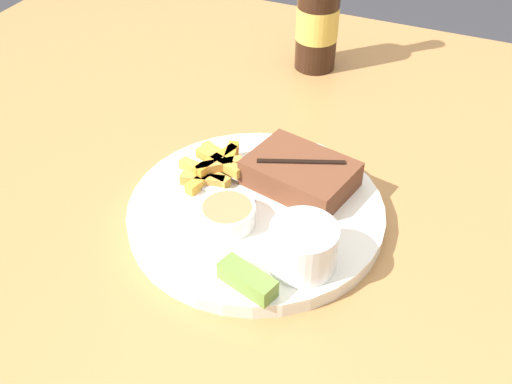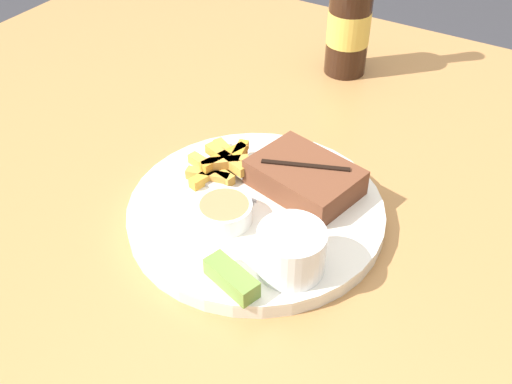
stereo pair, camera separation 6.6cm
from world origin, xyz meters
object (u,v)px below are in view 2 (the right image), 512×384
(dipping_sauce_cup, at_px, (224,211))
(beer_bottle, at_px, (349,25))
(coleslaw_cup, at_px, (291,248))
(fork_utensil, at_px, (203,180))
(pickle_spear, at_px, (231,278))
(dinner_plate, at_px, (256,212))
(steak_portion, at_px, (305,177))

(dipping_sauce_cup, xyz_separation_m, beer_bottle, (-0.04, 0.41, 0.05))
(coleslaw_cup, height_order, dipping_sauce_cup, coleslaw_cup)
(coleslaw_cup, relative_size, fork_utensil, 0.51)
(coleslaw_cup, distance_m, fork_utensil, 0.17)
(pickle_spear, height_order, beer_bottle, beer_bottle)
(beer_bottle, bearing_deg, coleslaw_cup, -72.15)
(fork_utensil, bearing_deg, pickle_spear, -41.47)
(dinner_plate, xyz_separation_m, steak_portion, (0.03, 0.06, 0.03))
(coleslaw_cup, bearing_deg, steak_portion, 111.65)
(coleslaw_cup, xyz_separation_m, beer_bottle, (-0.14, 0.43, 0.03))
(dipping_sauce_cup, bearing_deg, beer_bottle, 96.07)
(steak_portion, height_order, dipping_sauce_cup, steak_portion)
(coleslaw_cup, xyz_separation_m, dipping_sauce_cup, (-0.10, 0.02, -0.01))
(steak_portion, relative_size, beer_bottle, 0.62)
(dinner_plate, distance_m, beer_bottle, 0.38)
(coleslaw_cup, bearing_deg, pickle_spear, -127.18)
(beer_bottle, bearing_deg, dinner_plate, -80.72)
(steak_portion, xyz_separation_m, coleslaw_cup, (0.05, -0.12, 0.01))
(pickle_spear, bearing_deg, steak_portion, 93.11)
(dipping_sauce_cup, relative_size, pickle_spear, 0.95)
(coleslaw_cup, bearing_deg, beer_bottle, 107.85)
(dipping_sauce_cup, bearing_deg, dinner_plate, 65.81)
(dinner_plate, relative_size, coleslaw_cup, 4.23)
(coleslaw_cup, height_order, fork_utensil, coleslaw_cup)
(dipping_sauce_cup, xyz_separation_m, fork_utensil, (-0.06, 0.04, -0.01))
(beer_bottle, bearing_deg, dipping_sauce_cup, -83.93)
(pickle_spear, bearing_deg, coleslaw_cup, 52.82)
(dipping_sauce_cup, distance_m, fork_utensil, 0.07)
(steak_portion, bearing_deg, dinner_plate, -119.59)
(dinner_plate, relative_size, fork_utensil, 2.15)
(dinner_plate, distance_m, fork_utensil, 0.08)
(pickle_spear, height_order, fork_utensil, pickle_spear)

